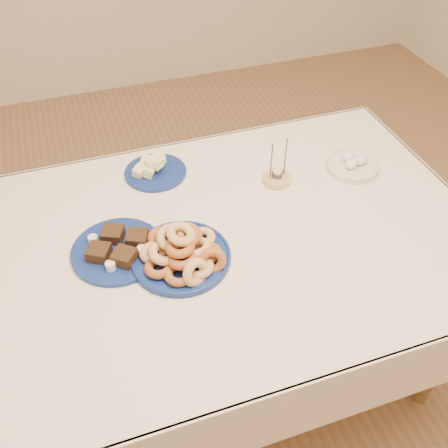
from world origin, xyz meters
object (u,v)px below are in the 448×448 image
at_px(dining_table, 219,259).
at_px(brownie_plate, 118,249).
at_px(donut_platter, 182,252).
at_px(egg_bowl, 352,165).
at_px(candle_holder, 277,178).
at_px(melon_plate, 153,169).

xyz_separation_m(dining_table, brownie_plate, (-0.31, 0.03, 0.12)).
height_order(donut_platter, egg_bowl, donut_platter).
relative_size(candle_holder, egg_bowl, 0.68).
bearing_deg(brownie_plate, egg_bowl, 9.05).
distance_m(dining_table, brownie_plate, 0.34).
relative_size(dining_table, melon_plate, 6.41).
bearing_deg(egg_bowl, candle_holder, 175.42).
height_order(dining_table, candle_holder, candle_holder).
bearing_deg(donut_platter, egg_bowl, 18.39).
distance_m(candle_holder, egg_bowl, 0.29).
relative_size(donut_platter, brownie_plate, 1.03).
distance_m(dining_table, egg_bowl, 0.61).
bearing_deg(melon_plate, donut_platter, -91.85).
distance_m(melon_plate, candle_holder, 0.45).
xyz_separation_m(donut_platter, brownie_plate, (-0.18, 0.09, -0.02)).
height_order(melon_plate, egg_bowl, melon_plate).
distance_m(dining_table, melon_plate, 0.42).
bearing_deg(dining_table, donut_platter, -156.00).
xyz_separation_m(donut_platter, egg_bowl, (0.71, 0.24, -0.01)).
bearing_deg(donut_platter, brownie_plate, 152.01).
height_order(dining_table, melon_plate, melon_plate).
distance_m(brownie_plate, egg_bowl, 0.90).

